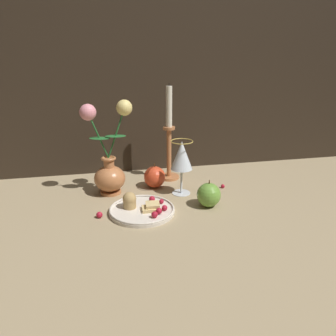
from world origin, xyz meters
name	(u,v)px	position (x,y,z in m)	size (l,w,h in m)	color
ground_plane	(158,198)	(0.00, 0.00, 0.00)	(2.40, 2.40, 0.00)	#9E8966
wall_back	(141,15)	(0.00, 0.31, 0.60)	(2.40, 0.04, 1.20)	#2D2319
vase	(109,164)	(-0.16, 0.08, 0.11)	(0.17, 0.11, 0.32)	#B77042
plate_with_pastries	(141,208)	(-0.07, -0.10, 0.01)	(0.20, 0.20, 0.06)	silver
wine_glass	(182,157)	(0.09, 0.02, 0.13)	(0.08, 0.08, 0.19)	silver
candlestick	(169,143)	(0.08, 0.18, 0.14)	(0.08, 0.08, 0.37)	#B77042
apple_beside_vase	(209,195)	(0.15, -0.10, 0.04)	(0.08, 0.08, 0.09)	#669938
apple_near_glass	(155,177)	(0.01, 0.10, 0.04)	(0.08, 0.08, 0.09)	#D14223
berry_near_plate	(211,188)	(0.20, 0.03, 0.01)	(0.01, 0.01, 0.01)	#AD192D
berry_front_center	(223,186)	(0.25, 0.04, 0.01)	(0.01, 0.01, 0.01)	#AD192D
berry_by_glass_stem	(99,215)	(-0.20, -0.11, 0.01)	(0.02, 0.02, 0.02)	#AD192D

